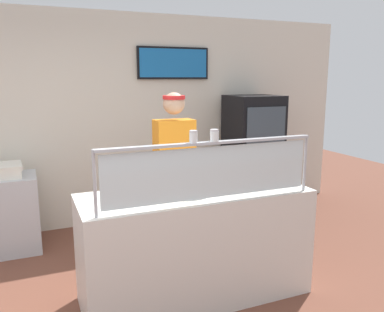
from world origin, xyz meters
TOP-DOWN VIEW (x-y plane):
  - ground_plane at (0.98, 1.00)m, footprint 12.00×12.00m
  - shop_rear_unit at (0.98, 2.50)m, footprint 6.35×0.13m
  - serving_counter at (0.98, 0.36)m, footprint 1.95×0.72m
  - sneeze_guard at (0.98, 0.06)m, footprint 1.78×0.06m
  - pizza_tray at (0.89, 0.40)m, footprint 0.50×0.50m
  - pizza_server at (0.90, 0.38)m, footprint 0.09×0.28m
  - parmesan_shaker at (0.83, 0.06)m, footprint 0.06×0.06m
  - pepper_flake_shaker at (1.00, 0.06)m, footprint 0.07×0.07m
  - worker_figure at (1.02, 0.97)m, footprint 0.41×0.50m
  - drink_fridge at (2.57, 2.06)m, footprint 0.68×0.63m
  - prep_shelf at (-0.59, 2.01)m, footprint 0.70×0.55m
  - pizza_box_stack at (-0.59, 2.01)m, footprint 0.43×0.42m

SIDE VIEW (x-z plane):
  - ground_plane at x=0.98m, z-range 0.00..0.00m
  - prep_shelf at x=-0.59m, z-range 0.00..0.85m
  - serving_counter at x=0.98m, z-range 0.00..0.95m
  - drink_fridge at x=2.57m, z-range 0.00..1.66m
  - pizza_box_stack at x=-0.59m, z-range 0.85..0.98m
  - pizza_tray at x=0.89m, z-range 0.95..0.99m
  - pizza_server at x=0.90m, z-range 0.99..0.99m
  - worker_figure at x=1.02m, z-range 0.13..1.89m
  - sneeze_guard at x=0.98m, z-range 1.01..1.49m
  - shop_rear_unit at x=0.98m, z-range 0.01..2.71m
  - pepper_flake_shaker at x=1.00m, z-range 1.42..1.51m
  - parmesan_shaker at x=0.83m, z-range 1.42..1.51m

